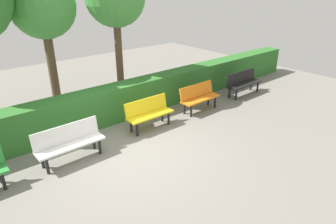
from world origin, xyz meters
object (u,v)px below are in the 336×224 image
at_px(bench_yellow, 149,112).
at_px(bench_white, 69,141).
at_px(bench_orange, 199,96).
at_px(bench_black, 243,82).
at_px(tree_mid, 43,7).

height_order(bench_yellow, bench_white, same).
relative_size(bench_yellow, bench_white, 0.89).
bearing_deg(bench_orange, bench_black, 178.65).
bearing_deg(bench_yellow, bench_white, 4.21).
bearing_deg(bench_black, tree_mid, -31.08).
bearing_deg(bench_yellow, tree_mid, -66.65).
distance_m(bench_orange, tree_mid, 5.48).
bearing_deg(bench_yellow, bench_orange, 179.68).
bearing_deg(bench_orange, bench_yellow, -1.76).
height_order(bench_black, bench_orange, bench_black).
relative_size(bench_yellow, tree_mid, 0.34).
xyz_separation_m(bench_yellow, tree_mid, (1.39, -3.30, 2.71)).
xyz_separation_m(bench_orange, bench_yellow, (2.02, -0.03, -0.00)).
height_order(bench_orange, bench_white, bench_white).
distance_m(bench_black, bench_white, 6.77).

